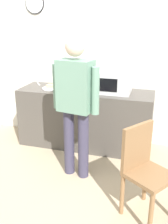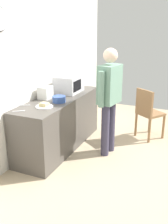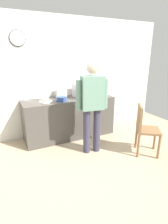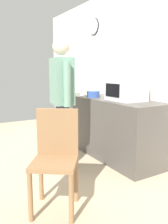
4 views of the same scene
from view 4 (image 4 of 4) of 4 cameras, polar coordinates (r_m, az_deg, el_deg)
The scene contains 11 objects.
ground_plane at distance 3.43m, azimuth -12.97°, elevation -12.50°, with size 6.00×6.00×0.00m, color tan.
back_wall at distance 3.95m, azimuth 9.29°, elevation 9.94°, with size 5.40×0.13×2.60m.
kitchen_counter at distance 3.71m, azimuth 5.62°, elevation -3.37°, with size 1.99×0.62×0.88m, color #4C4742.
microwave at distance 3.31m, azimuth 10.19°, elevation 5.30°, with size 0.50×0.39×0.30m.
sandwich_plate at distance 4.04m, azimuth 0.74°, elevation 4.41°, with size 0.26×0.26×0.07m.
salad_bowl at distance 3.74m, azimuth 2.26°, elevation 4.39°, with size 0.21×0.21×0.10m, color #33519E.
toaster at distance 3.83m, azimuth 6.98°, elevation 5.23°, with size 0.22×0.18×0.20m, color silver.
fork_utensil at distance 4.26m, azimuth 3.98°, elevation 4.45°, with size 0.17×0.02×0.01m, color silver.
spoon_utensil at distance 4.43m, azimuth 1.08°, elevation 4.68°, with size 0.17×0.02×0.01m, color silver.
person_standing at distance 3.09m, azimuth -5.40°, elevation 4.49°, with size 0.58×0.31×1.71m.
wooden_chair at distance 2.25m, azimuth -6.86°, elevation -10.18°, with size 0.56×0.56×0.94m.
Camera 4 is at (3.04, -0.91, 1.29)m, focal length 37.58 mm.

